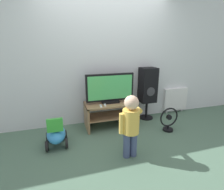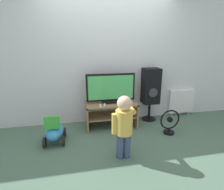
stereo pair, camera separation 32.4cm
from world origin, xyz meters
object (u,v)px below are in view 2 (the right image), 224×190
object	(u,v)px
remote_primary	(100,106)
child	(124,122)
remote_secondary	(105,105)
speaker_tower	(151,87)
game_console	(130,101)
ride_on_toy	(54,131)
floor_fan	(170,123)
television	(111,89)
radiator	(181,101)

from	to	relation	value
remote_primary	child	world-z (taller)	child
remote_secondary	speaker_tower	bearing A→B (deg)	14.12
remote_secondary	child	xyz separation A→B (m)	(0.13, -0.91, 0.05)
game_console	ride_on_toy	xyz separation A→B (m)	(-1.41, -0.37, -0.30)
remote_primary	floor_fan	bearing A→B (deg)	-16.71
remote_secondary	ride_on_toy	world-z (taller)	ride_on_toy
child	ride_on_toy	xyz separation A→B (m)	(-1.02, 0.61, -0.35)
game_console	remote_secondary	xyz separation A→B (m)	(-0.52, -0.07, -0.01)
speaker_tower	ride_on_toy	size ratio (longest dim) A/B	2.14
television	remote_primary	distance (m)	0.40
floor_fan	radiator	world-z (taller)	radiator
remote_secondary	floor_fan	distance (m)	1.23
remote_primary	speaker_tower	xyz separation A→B (m)	(1.10, 0.30, 0.23)
radiator	ride_on_toy	bearing A→B (deg)	-166.08
ride_on_toy	remote_secondary	bearing A→B (deg)	18.62
child	ride_on_toy	world-z (taller)	child
speaker_tower	child	bearing A→B (deg)	-127.15
remote_secondary	game_console	bearing A→B (deg)	8.16
floor_fan	ride_on_toy	xyz separation A→B (m)	(-2.01, 0.11, -0.01)
remote_primary	speaker_tower	distance (m)	1.16
floor_fan	ride_on_toy	distance (m)	2.01
television	remote_secondary	size ratio (longest dim) A/B	7.03
child	radiator	bearing A→B (deg)	37.08
remote_primary	game_console	bearing A→B (deg)	10.98
remote_secondary	ride_on_toy	xyz separation A→B (m)	(-0.89, -0.30, -0.30)
television	game_console	xyz separation A→B (m)	(0.38, -0.07, -0.26)
remote_primary	television	bearing A→B (deg)	38.60
remote_secondary	radiator	distance (m)	1.87
remote_primary	radiator	size ratio (longest dim) A/B	0.22
floor_fan	radiator	bearing A→B (deg)	47.90
remote_secondary	speaker_tower	xyz separation A→B (m)	(1.01, 0.25, 0.23)
child	ride_on_toy	bearing A→B (deg)	148.93
television	child	size ratio (longest dim) A/B	1.02
child	floor_fan	size ratio (longest dim) A/B	2.01
remote_primary	floor_fan	size ratio (longest dim) A/B	0.29
child	floor_fan	bearing A→B (deg)	26.89
radiator	remote_secondary	bearing A→B (deg)	-168.44
remote_primary	remote_secondary	bearing A→B (deg)	26.59
remote_primary	ride_on_toy	distance (m)	0.89
speaker_tower	remote_secondary	bearing A→B (deg)	-165.88
floor_fan	child	bearing A→B (deg)	-153.11
remote_secondary	radiator	bearing A→B (deg)	11.56
radiator	floor_fan	bearing A→B (deg)	-132.10
television	radiator	xyz separation A→B (m)	(1.68, 0.23, -0.44)
child	television	bearing A→B (deg)	88.99
television	game_console	bearing A→B (deg)	-9.96
child	floor_fan	distance (m)	1.17
radiator	remote_primary	bearing A→B (deg)	-167.71
television	remote_secondary	xyz separation A→B (m)	(-0.14, -0.14, -0.27)
game_console	child	world-z (taller)	child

